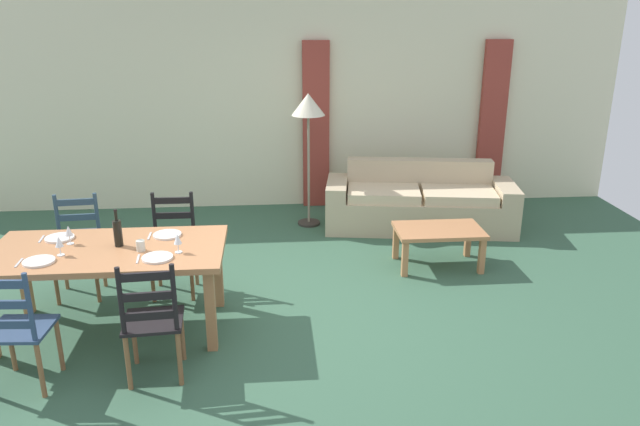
{
  "coord_description": "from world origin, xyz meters",
  "views": [
    {
      "loc": [
        0.1,
        -4.85,
        2.64
      ],
      "look_at": [
        0.55,
        0.63,
        0.75
      ],
      "focal_mm": 34.29,
      "sensor_mm": 36.0,
      "label": 1
    }
  ],
  "objects_px": {
    "wine_glass_near_right": "(178,240)",
    "coffee_cup_primary": "(141,246)",
    "couch": "(419,204)",
    "dining_chair_far_left": "(78,247)",
    "dining_chair_far_right": "(174,245)",
    "wine_glass_far_left": "(69,231)",
    "standing_lamp": "(308,113)",
    "dining_chair_near_right": "(152,321)",
    "dining_chair_near_left": "(16,329)",
    "wine_glass_near_left": "(59,242)",
    "dining_table": "(108,258)",
    "wine_bottle": "(118,232)",
    "coffee_table": "(439,234)"
  },
  "relations": [
    {
      "from": "couch",
      "to": "dining_chair_far_left",
      "type": "bearing_deg",
      "value": -156.74
    },
    {
      "from": "wine_glass_near_left",
      "to": "wine_glass_far_left",
      "type": "bearing_deg",
      "value": 89.77
    },
    {
      "from": "wine_glass_far_left",
      "to": "coffee_cup_primary",
      "type": "distance_m",
      "value": 0.65
    },
    {
      "from": "dining_chair_far_right",
      "to": "coffee_table",
      "type": "height_order",
      "value": "dining_chair_far_right"
    },
    {
      "from": "dining_table",
      "to": "couch",
      "type": "height_order",
      "value": "couch"
    },
    {
      "from": "wine_glass_near_left",
      "to": "dining_chair_near_right",
      "type": "bearing_deg",
      "value": -38.24
    },
    {
      "from": "dining_chair_far_right",
      "to": "wine_glass_near_right",
      "type": "distance_m",
      "value": 0.96
    },
    {
      "from": "dining_table",
      "to": "dining_chair_far_right",
      "type": "relative_size",
      "value": 1.98
    },
    {
      "from": "wine_bottle",
      "to": "wine_glass_near_left",
      "type": "xyz_separation_m",
      "value": [
        -0.42,
        -0.17,
        -0.01
      ]
    },
    {
      "from": "wine_glass_near_right",
      "to": "coffee_cup_primary",
      "type": "height_order",
      "value": "wine_glass_near_right"
    },
    {
      "from": "dining_chair_near_right",
      "to": "wine_glass_near_right",
      "type": "bearing_deg",
      "value": 78.5
    },
    {
      "from": "dining_table",
      "to": "wine_glass_near_left",
      "type": "relative_size",
      "value": 11.8
    },
    {
      "from": "wine_glass_near_right",
      "to": "wine_glass_far_left",
      "type": "bearing_deg",
      "value": 164.23
    },
    {
      "from": "wine_glass_far_left",
      "to": "dining_table",
      "type": "bearing_deg",
      "value": -20.97
    },
    {
      "from": "dining_chair_far_right",
      "to": "couch",
      "type": "xyz_separation_m",
      "value": [
        2.76,
        1.59,
        -0.19
      ]
    },
    {
      "from": "dining_chair_far_right",
      "to": "wine_glass_near_left",
      "type": "height_order",
      "value": "dining_chair_far_right"
    },
    {
      "from": "dining_chair_near_right",
      "to": "dining_chair_far_right",
      "type": "relative_size",
      "value": 1.0
    },
    {
      "from": "dining_table",
      "to": "couch",
      "type": "xyz_separation_m",
      "value": [
        3.17,
        2.31,
        -0.37
      ]
    },
    {
      "from": "dining_chair_near_right",
      "to": "wine_glass_near_right",
      "type": "xyz_separation_m",
      "value": [
        0.12,
        0.61,
        0.38
      ]
    },
    {
      "from": "dining_chair_far_left",
      "to": "wine_glass_near_left",
      "type": "bearing_deg",
      "value": -80.38
    },
    {
      "from": "wine_glass_near_right",
      "to": "standing_lamp",
      "type": "xyz_separation_m",
      "value": [
        1.22,
        2.64,
        0.55
      ]
    },
    {
      "from": "dining_table",
      "to": "coffee_table",
      "type": "bearing_deg",
      "value": 19.61
    },
    {
      "from": "couch",
      "to": "wine_glass_far_left",
      "type": "bearing_deg",
      "value": -147.96
    },
    {
      "from": "dining_chair_far_right",
      "to": "wine_bottle",
      "type": "bearing_deg",
      "value": -115.57
    },
    {
      "from": "wine_glass_far_left",
      "to": "dining_chair_far_right",
      "type": "bearing_deg",
      "value": 39.05
    },
    {
      "from": "dining_table",
      "to": "wine_bottle",
      "type": "height_order",
      "value": "wine_bottle"
    },
    {
      "from": "dining_table",
      "to": "dining_chair_near_left",
      "type": "relative_size",
      "value": 1.98
    },
    {
      "from": "dining_chair_near_right",
      "to": "couch",
      "type": "relative_size",
      "value": 0.4
    },
    {
      "from": "dining_chair_near_right",
      "to": "wine_glass_far_left",
      "type": "bearing_deg",
      "value": 132.42
    },
    {
      "from": "wine_glass_near_right",
      "to": "coffee_cup_primary",
      "type": "relative_size",
      "value": 1.79
    },
    {
      "from": "dining_table",
      "to": "wine_bottle",
      "type": "bearing_deg",
      "value": 27.13
    },
    {
      "from": "dining_chair_near_right",
      "to": "wine_glass_near_left",
      "type": "height_order",
      "value": "dining_chair_near_right"
    },
    {
      "from": "dining_chair_near_left",
      "to": "wine_glass_far_left",
      "type": "bearing_deg",
      "value": 81.62
    },
    {
      "from": "wine_glass_near_left",
      "to": "wine_glass_far_left",
      "type": "distance_m",
      "value": 0.24
    },
    {
      "from": "dining_chair_far_left",
      "to": "dining_chair_far_right",
      "type": "distance_m",
      "value": 0.89
    },
    {
      "from": "dining_table",
      "to": "dining_chair_near_right",
      "type": "distance_m",
      "value": 0.9
    },
    {
      "from": "wine_glass_near_right",
      "to": "couch",
      "type": "bearing_deg",
      "value": 43.56
    },
    {
      "from": "wine_bottle",
      "to": "dining_table",
      "type": "bearing_deg",
      "value": -152.87
    },
    {
      "from": "dining_chair_far_right",
      "to": "wine_glass_far_left",
      "type": "bearing_deg",
      "value": -140.95
    },
    {
      "from": "coffee_cup_primary",
      "to": "coffee_table",
      "type": "relative_size",
      "value": 0.1
    },
    {
      "from": "wine_glass_near_right",
      "to": "dining_chair_near_left",
      "type": "bearing_deg",
      "value": -148.15
    },
    {
      "from": "dining_table",
      "to": "standing_lamp",
      "type": "bearing_deg",
      "value": 54.02
    },
    {
      "from": "standing_lamp",
      "to": "wine_glass_near_right",
      "type": "bearing_deg",
      "value": -114.78
    },
    {
      "from": "dining_chair_far_right",
      "to": "wine_glass_far_left",
      "type": "height_order",
      "value": "dining_chair_far_right"
    },
    {
      "from": "wine_glass_far_left",
      "to": "standing_lamp",
      "type": "bearing_deg",
      "value": 47.99
    },
    {
      "from": "coffee_cup_primary",
      "to": "standing_lamp",
      "type": "distance_m",
      "value": 3.06
    },
    {
      "from": "dining_chair_near_right",
      "to": "standing_lamp",
      "type": "xyz_separation_m",
      "value": [
        1.34,
        3.25,
        0.93
      ]
    },
    {
      "from": "wine_glass_far_left",
      "to": "coffee_table",
      "type": "bearing_deg",
      "value": 15.95
    },
    {
      "from": "coffee_cup_primary",
      "to": "dining_table",
      "type": "bearing_deg",
      "value": 164.79
    },
    {
      "from": "dining_chair_near_left",
      "to": "standing_lamp",
      "type": "height_order",
      "value": "standing_lamp"
    }
  ]
}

